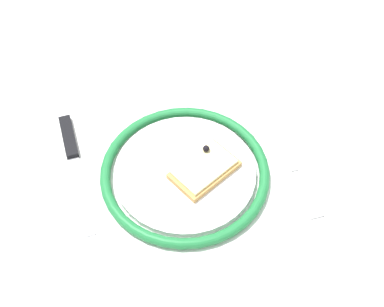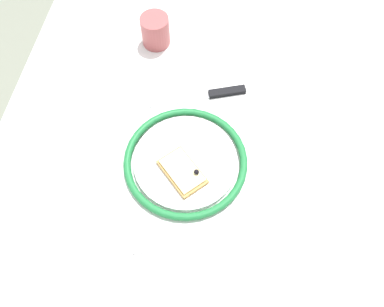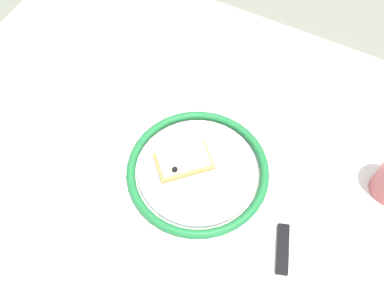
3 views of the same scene
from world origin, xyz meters
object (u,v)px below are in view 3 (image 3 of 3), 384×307
Objects in this scene: dining_table at (193,197)px; fork at (114,144)px; plate at (199,172)px; knife at (283,232)px; pizza_slice_near at (183,161)px.

dining_table is 6.07× the size of fork.
plate is at bearing 6.34° from fork.
plate is 0.19m from knife.
pizza_slice_near is 0.52× the size of knife.
pizza_slice_near is at bearing 170.13° from knife.
fork is at bearing 177.26° from knife.
dining_table is 5.15× the size of knife.
knife is 0.37m from fork.
fork is (-0.37, 0.02, -0.00)m from knife.
fork reaches higher than dining_table.
knife reaches higher than dining_table.
knife is at bearing -9.87° from pizza_slice_near.
dining_table is 9.95× the size of pizza_slice_near.
pizza_slice_near reaches higher than plate.
pizza_slice_near is at bearing 147.96° from dining_table.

